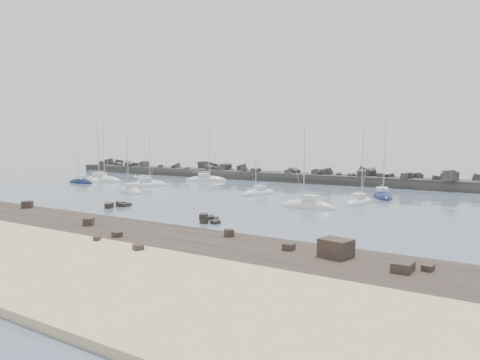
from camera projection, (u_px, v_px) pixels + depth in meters
name	position (u px, v px, depth m)	size (l,w,h in m)	color
ground	(178.00, 201.00, 68.24)	(400.00, 400.00, 0.00)	#4A5D74
rock_shelf	(42.00, 223.00, 49.98)	(140.00, 12.38, 2.03)	black
rock_cluster_near	(120.00, 206.00, 63.00)	(3.56, 4.08, 1.44)	black
rock_cluster_far	(209.00, 220.00, 51.65)	(3.66, 3.55, 1.20)	black
breakwater	(265.00, 178.00, 103.98)	(115.00, 7.63, 5.20)	#2B2926
sailboat_0	(101.00, 181.00, 100.25)	(9.49, 5.72, 14.46)	silver
sailboat_1	(98.00, 180.00, 101.57)	(7.29, 8.59, 13.70)	silver
sailboat_2	(81.00, 182.00, 95.80)	(6.63, 2.34, 10.60)	#101C44
sailboat_3	(147.00, 185.00, 89.88)	(5.56, 8.66, 13.21)	silver
sailboat_4	(206.00, 180.00, 101.06)	(8.88, 7.26, 14.02)	silver
sailboat_5	(130.00, 192.00, 78.98)	(7.00, 3.80, 10.80)	silver
sailboat_6	(258.00, 194.00, 76.22)	(4.26, 7.04, 10.80)	silver
sailboat_7	(382.00, 197.00, 72.22)	(5.69, 8.38, 12.77)	#101C44
sailboat_8	(308.00, 207.00, 61.42)	(7.47, 2.77, 11.86)	silver
sailboat_9	(360.00, 203.00, 65.54)	(3.04, 7.28, 11.26)	silver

